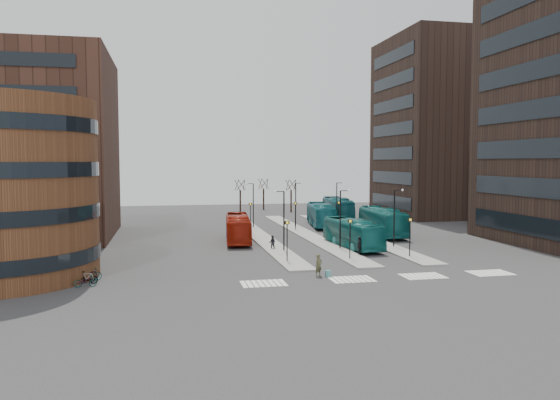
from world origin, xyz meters
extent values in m
plane|color=#29292C|center=(0.00, 0.00, 0.00)|extent=(160.00, 160.00, 0.00)
cube|color=gray|center=(-4.00, 30.00, 0.07)|extent=(2.50, 45.00, 0.15)
cube|color=gray|center=(2.00, 30.00, 0.07)|extent=(2.50, 45.00, 0.15)
cube|color=gray|center=(8.00, 30.00, 0.07)|extent=(2.50, 45.00, 0.15)
cube|color=#1D1C9F|center=(-2.58, 5.19, 0.26)|extent=(0.44, 0.36, 0.53)
imported|color=#991B0B|center=(-7.12, 25.72, 1.55)|extent=(3.68, 11.33, 3.10)
imported|color=#136361|center=(4.32, 19.09, 1.54)|extent=(3.36, 11.18, 3.07)
imported|color=#15626C|center=(6.29, 38.07, 1.63)|extent=(4.43, 11.99, 3.26)
imported|color=#125C5C|center=(11.29, 27.69, 1.70)|extent=(3.91, 12.44, 3.41)
imported|color=#12515A|center=(11.78, 47.38, 1.70)|extent=(4.12, 12.46, 3.41)
imported|color=#49482C|center=(-3.26, 5.52, 0.91)|extent=(0.79, 0.71, 1.83)
imported|color=black|center=(-4.37, 19.30, 0.75)|extent=(0.82, 0.70, 1.49)
imported|color=black|center=(3.27, 14.00, 0.95)|extent=(0.88, 1.20, 1.89)
imported|color=black|center=(4.59, 17.99, 0.90)|extent=(1.02, 1.33, 1.81)
imported|color=gray|center=(-21.00, 5.55, 0.42)|extent=(1.65, 0.69, 0.84)
imported|color=gray|center=(-21.00, 6.56, 0.47)|extent=(1.62, 0.63, 0.95)
imported|color=gray|center=(-21.00, 7.60, 0.50)|extent=(2.00, 1.27, 0.99)
cube|color=silver|center=(-9.50, 4.00, 0.01)|extent=(0.35, 2.40, 0.01)
cube|color=silver|center=(-9.07, 4.00, 0.01)|extent=(0.35, 2.40, 0.01)
cube|color=silver|center=(-8.64, 4.00, 0.01)|extent=(0.35, 2.40, 0.01)
cube|color=silver|center=(-8.21, 4.00, 0.01)|extent=(0.35, 2.40, 0.01)
cube|color=silver|center=(-7.79, 4.00, 0.01)|extent=(0.35, 2.40, 0.01)
cube|color=silver|center=(-7.36, 4.00, 0.01)|extent=(0.35, 2.40, 0.01)
cube|color=silver|center=(-6.93, 4.00, 0.01)|extent=(0.35, 2.40, 0.01)
cube|color=silver|center=(-6.50, 4.00, 0.01)|extent=(0.35, 2.40, 0.01)
cube|color=silver|center=(-2.50, 4.00, 0.01)|extent=(0.35, 2.40, 0.01)
cube|color=silver|center=(-2.07, 4.00, 0.01)|extent=(0.35, 2.40, 0.01)
cube|color=silver|center=(-1.64, 4.00, 0.01)|extent=(0.35, 2.40, 0.01)
cube|color=silver|center=(-1.21, 4.00, 0.01)|extent=(0.35, 2.40, 0.01)
cube|color=silver|center=(-0.79, 4.00, 0.01)|extent=(0.35, 2.40, 0.01)
cube|color=silver|center=(-0.36, 4.00, 0.01)|extent=(0.35, 2.40, 0.01)
cube|color=silver|center=(0.07, 4.00, 0.01)|extent=(0.35, 2.40, 0.01)
cube|color=silver|center=(0.50, 4.00, 0.01)|extent=(0.35, 2.40, 0.01)
cube|color=silver|center=(3.50, 4.00, 0.01)|extent=(0.35, 2.40, 0.01)
cube|color=silver|center=(3.93, 4.00, 0.01)|extent=(0.35, 2.40, 0.01)
cube|color=silver|center=(4.36, 4.00, 0.01)|extent=(0.35, 2.40, 0.01)
cube|color=silver|center=(4.79, 4.00, 0.01)|extent=(0.35, 2.40, 0.01)
cube|color=silver|center=(5.21, 4.00, 0.01)|extent=(0.35, 2.40, 0.01)
cube|color=silver|center=(5.64, 4.00, 0.01)|extent=(0.35, 2.40, 0.01)
cube|color=silver|center=(6.07, 4.00, 0.01)|extent=(0.35, 2.40, 0.01)
cube|color=silver|center=(6.50, 4.00, 0.01)|extent=(0.35, 2.40, 0.01)
cube|color=silver|center=(9.50, 4.00, 0.01)|extent=(0.35, 2.40, 0.01)
cube|color=silver|center=(9.93, 4.00, 0.01)|extent=(0.35, 2.40, 0.01)
cube|color=silver|center=(10.36, 4.00, 0.01)|extent=(0.35, 2.40, 0.01)
cube|color=silver|center=(10.79, 4.00, 0.01)|extent=(0.35, 2.40, 0.01)
cube|color=silver|center=(11.21, 4.00, 0.01)|extent=(0.35, 2.40, 0.01)
cube|color=silver|center=(11.64, 4.00, 0.01)|extent=(0.35, 2.40, 0.01)
cube|color=silver|center=(12.07, 4.00, 0.01)|extent=(0.35, 2.40, 0.01)
cube|color=silver|center=(12.50, 4.00, 0.01)|extent=(0.35, 2.40, 0.01)
cube|color=#41271E|center=(-34.00, 34.00, 11.00)|extent=(25.00, 20.00, 22.00)
cube|color=black|center=(21.94, 16.00, 2.50)|extent=(0.12, 16.00, 2.00)
cube|color=black|center=(21.94, 16.00, 6.50)|extent=(0.12, 16.00, 2.00)
cube|color=black|center=(21.94, 16.00, 10.50)|extent=(0.12, 16.00, 2.00)
cube|color=black|center=(21.94, 16.00, 14.50)|extent=(0.12, 16.00, 2.00)
cube|color=black|center=(21.94, 16.00, 18.50)|extent=(0.12, 16.00, 2.00)
cube|color=black|center=(21.94, 16.00, 22.50)|extent=(0.12, 16.00, 2.00)
cube|color=black|center=(32.00, 50.00, 15.00)|extent=(20.00, 20.00, 30.00)
cube|color=black|center=(21.94, 50.00, 2.50)|extent=(0.12, 16.00, 2.00)
cube|color=black|center=(21.94, 50.00, 6.50)|extent=(0.12, 16.00, 2.00)
cube|color=black|center=(21.94, 50.00, 10.50)|extent=(0.12, 16.00, 2.00)
cube|color=black|center=(21.94, 50.00, 14.50)|extent=(0.12, 16.00, 2.00)
cube|color=black|center=(21.94, 50.00, 18.50)|extent=(0.12, 16.00, 2.00)
cube|color=black|center=(21.94, 50.00, 22.50)|extent=(0.12, 16.00, 2.00)
cube|color=black|center=(21.94, 50.00, 26.50)|extent=(0.12, 16.00, 2.00)
cylinder|color=black|center=(-4.40, 12.00, 1.90)|extent=(0.10, 0.10, 3.50)
cube|color=black|center=(-4.40, 12.00, 3.65)|extent=(0.45, 0.10, 0.30)
cube|color=yellow|center=(-4.40, 11.94, 3.65)|extent=(0.20, 0.02, 0.20)
cylinder|color=black|center=(-4.40, 34.00, 1.90)|extent=(0.10, 0.10, 3.50)
cube|color=black|center=(-4.40, 34.00, 3.65)|extent=(0.45, 0.10, 0.30)
cube|color=yellow|center=(-4.40, 33.94, 3.65)|extent=(0.20, 0.02, 0.20)
cylinder|color=black|center=(1.60, 12.00, 1.90)|extent=(0.10, 0.10, 3.50)
cube|color=black|center=(1.60, 12.00, 3.65)|extent=(0.45, 0.10, 0.30)
cube|color=yellow|center=(1.60, 11.94, 3.65)|extent=(0.20, 0.02, 0.20)
cylinder|color=black|center=(1.60, 34.00, 1.90)|extent=(0.10, 0.10, 3.50)
cube|color=black|center=(1.60, 34.00, 3.65)|extent=(0.45, 0.10, 0.30)
cube|color=yellow|center=(1.60, 33.94, 3.65)|extent=(0.20, 0.02, 0.20)
cylinder|color=black|center=(7.60, 12.00, 1.90)|extent=(0.10, 0.10, 3.50)
cube|color=black|center=(7.60, 12.00, 3.65)|extent=(0.45, 0.10, 0.30)
cube|color=yellow|center=(7.60, 11.94, 3.65)|extent=(0.20, 0.02, 0.20)
cylinder|color=black|center=(7.60, 34.00, 1.90)|extent=(0.10, 0.10, 3.50)
cube|color=black|center=(7.60, 34.00, 3.65)|extent=(0.45, 0.10, 0.30)
cube|color=yellow|center=(7.60, 33.94, 3.65)|extent=(0.20, 0.02, 0.20)
cylinder|color=black|center=(-3.40, 18.00, 3.15)|extent=(0.14, 0.14, 6.00)
cylinder|color=black|center=(-3.85, 18.00, 6.15)|extent=(0.90, 0.08, 0.08)
sphere|color=silver|center=(-4.30, 18.00, 6.15)|extent=(0.24, 0.24, 0.24)
cylinder|color=black|center=(-3.40, 38.00, 3.15)|extent=(0.14, 0.14, 6.00)
cylinder|color=black|center=(-3.85, 38.00, 6.15)|extent=(0.90, 0.08, 0.08)
sphere|color=silver|center=(-4.30, 38.00, 6.15)|extent=(0.24, 0.24, 0.24)
cylinder|color=black|center=(2.60, 18.00, 3.15)|extent=(0.14, 0.14, 6.00)
cylinder|color=black|center=(3.05, 18.00, 6.15)|extent=(0.90, 0.08, 0.08)
sphere|color=silver|center=(3.50, 18.00, 6.15)|extent=(0.24, 0.24, 0.24)
cylinder|color=black|center=(2.60, 38.00, 3.15)|extent=(0.14, 0.14, 6.00)
cylinder|color=black|center=(3.05, 38.00, 6.15)|extent=(0.90, 0.08, 0.08)
sphere|color=silver|center=(3.50, 38.00, 6.15)|extent=(0.24, 0.24, 0.24)
cylinder|color=black|center=(8.60, 18.00, 3.15)|extent=(0.14, 0.14, 6.00)
cylinder|color=black|center=(9.05, 18.00, 6.15)|extent=(0.90, 0.08, 0.08)
sphere|color=silver|center=(9.50, 18.00, 6.15)|extent=(0.24, 0.24, 0.24)
cylinder|color=black|center=(8.60, 38.00, 3.15)|extent=(0.14, 0.14, 6.00)
cylinder|color=black|center=(9.05, 38.00, 6.15)|extent=(0.90, 0.08, 0.08)
sphere|color=silver|center=(9.50, 38.00, 6.15)|extent=(0.24, 0.24, 0.24)
cylinder|color=black|center=(-2.00, 62.00, 2.00)|extent=(0.30, 0.30, 4.00)
cylinder|color=black|center=(-1.30, 62.00, 4.90)|extent=(0.10, 1.56, 1.95)
cylinder|color=black|center=(-1.78, 62.67, 4.90)|extent=(1.48, 0.59, 1.97)
cylinder|color=black|center=(-2.57, 62.41, 4.90)|extent=(0.90, 1.31, 1.99)
cylinder|color=black|center=(-2.57, 61.59, 4.90)|extent=(0.89, 1.31, 1.99)
cylinder|color=black|center=(-1.79, 61.33, 4.90)|extent=(1.48, 0.58, 1.97)
cylinder|color=black|center=(3.00, 66.00, 2.00)|extent=(0.30, 0.30, 4.00)
cylinder|color=black|center=(3.70, 66.00, 4.90)|extent=(0.10, 1.56, 1.95)
cylinder|color=black|center=(3.22, 66.67, 4.90)|extent=(1.48, 0.59, 1.97)
cylinder|color=black|center=(2.43, 66.41, 4.90)|extent=(0.90, 1.31, 1.99)
cylinder|color=black|center=(2.43, 65.59, 4.90)|extent=(0.89, 1.31, 1.99)
cylinder|color=black|center=(3.21, 65.33, 4.90)|extent=(1.48, 0.58, 1.97)
cylinder|color=black|center=(7.00, 60.00, 2.00)|extent=(0.30, 0.30, 4.00)
cylinder|color=black|center=(7.70, 60.00, 4.90)|extent=(0.10, 1.56, 1.95)
cylinder|color=black|center=(7.22, 60.67, 4.90)|extent=(1.48, 0.59, 1.97)
cylinder|color=black|center=(6.43, 60.41, 4.90)|extent=(0.90, 1.31, 1.99)
cylinder|color=black|center=(6.43, 59.59, 4.90)|extent=(0.89, 1.31, 1.99)
cylinder|color=black|center=(7.21, 59.33, 4.90)|extent=(1.48, 0.58, 1.97)
camera|label=1|loc=(-15.06, -35.97, 9.19)|focal=35.00mm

